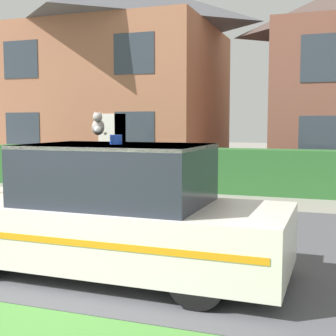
# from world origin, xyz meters

# --- Properties ---
(road_strip) EXTENTS (28.00, 5.92, 0.01)m
(road_strip) POSITION_xyz_m (0.00, 3.68, 0.01)
(road_strip) COLOR #4C4C51
(road_strip) RESTS_ON ground
(garden_hedge) EXTENTS (14.14, 0.82, 1.14)m
(garden_hedge) POSITION_xyz_m (0.25, 8.86, 0.57)
(garden_hedge) COLOR #2D662D
(garden_hedge) RESTS_ON ground
(police_car) EXTENTS (4.24, 1.64, 1.65)m
(police_car) POSITION_xyz_m (0.28, 1.92, 0.72)
(police_car) COLOR black
(police_car) RESTS_ON road_strip
(cat) EXTENTS (0.21, 0.31, 0.26)m
(cat) POSITION_xyz_m (0.26, 1.67, 1.77)
(cat) COLOR gray
(cat) RESTS_ON police_car
(house_left) EXTENTS (8.20, 6.82, 7.49)m
(house_left) POSITION_xyz_m (-5.46, 14.19, 3.82)
(house_left) COLOR #A86B4C
(house_left) RESTS_ON ground
(wheelie_bin) EXTENTS (0.71, 0.71, 1.18)m
(wheelie_bin) POSITION_xyz_m (-3.98, 7.07, 0.59)
(wheelie_bin) COLOR #474C8C
(wheelie_bin) RESTS_ON ground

